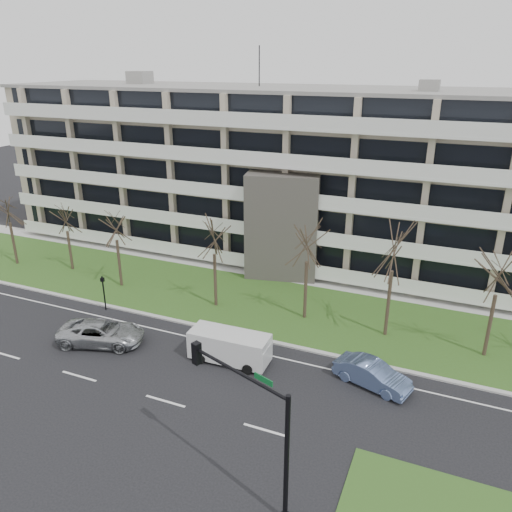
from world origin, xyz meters
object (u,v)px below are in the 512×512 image
at_px(silver_pickup, 101,333).
at_px(pedestrian_signal, 103,289).
at_px(traffic_signal, 253,418).
at_px(blue_sedan, 372,374).
at_px(white_van, 231,345).

xyz_separation_m(silver_pickup, pedestrian_signal, (-2.88, 3.96, 0.98)).
xyz_separation_m(silver_pickup, traffic_signal, (14.13, -7.55, 3.35)).
bearing_deg(traffic_signal, silver_pickup, 171.70).
xyz_separation_m(blue_sedan, pedestrian_signal, (-20.24, 1.64, 1.01)).
bearing_deg(blue_sedan, silver_pickup, 115.01).
bearing_deg(traffic_signal, white_van, 140.64).
xyz_separation_m(blue_sedan, traffic_signal, (-3.23, -9.88, 3.38)).
relative_size(white_van, pedestrian_signal, 1.84).
relative_size(silver_pickup, pedestrian_signal, 2.03).
bearing_deg(silver_pickup, pedestrian_signal, 18.95).
height_order(silver_pickup, blue_sedan, silver_pickup).
bearing_deg(silver_pickup, traffic_signal, -135.23).
bearing_deg(pedestrian_signal, silver_pickup, -59.06).
distance_m(silver_pickup, traffic_signal, 16.36).
xyz_separation_m(blue_sedan, white_van, (-8.58, -0.91, 0.42)).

